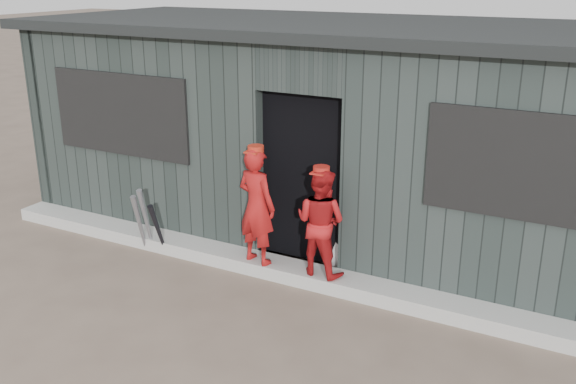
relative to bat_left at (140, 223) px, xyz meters
The scene contains 9 objects.
ground 2.45m from the bat_left, 40.11° to the right, with size 80.00×80.00×0.00m, color brown.
curb 1.90m from the bat_left, ahead, with size 8.00×0.36×0.15m, color #A4A49F.
bat_left is the anchor object (origin of this frame).
bat_mid 0.09m from the bat_left, 31.76° to the left, with size 0.07×0.07×0.86m, color gray.
bat_right 0.25m from the bat_left, ahead, with size 0.07×0.07×0.69m, color black.
player_red_left 1.57m from the bat_left, ahead, with size 0.47×0.31×1.30m, color #A01313.
player_red_right 2.27m from the bat_left, ahead, with size 0.56×0.44×1.16m, color #AE1517.
player_grey_back 2.44m from the bat_left, 18.30° to the left, with size 0.66×0.43×1.36m, color #BDBDBD.
dugout 2.83m from the bat_left, 46.38° to the left, with size 8.30×3.30×2.62m.
Camera 1 is at (2.98, -3.80, 3.20)m, focal length 40.00 mm.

